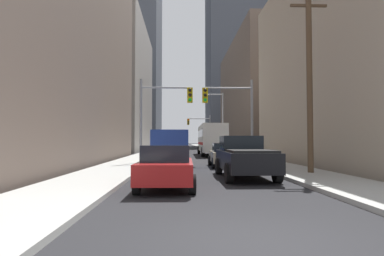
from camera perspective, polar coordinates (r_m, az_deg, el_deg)
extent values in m
plane|color=black|center=(5.72, 10.49, -19.23)|extent=(400.00, 400.00, 0.00)
cube|color=#9E9E99|center=(55.48, -5.88, -3.85)|extent=(3.01, 160.00, 0.15)
cube|color=#9E9E99|center=(55.68, 4.09, -3.85)|extent=(3.01, 160.00, 0.15)
cube|color=silver|center=(37.47, 3.35, -1.78)|extent=(2.67, 11.54, 2.90)
cube|color=black|center=(37.38, 1.43, -0.99)|extent=(0.18, 10.58, 0.80)
cube|color=red|center=(37.37, 1.42, -2.68)|extent=(0.17, 10.58, 0.28)
cylinder|color=black|center=(41.41, 1.20, -3.83)|extent=(0.32, 1.00, 1.00)
cylinder|color=black|center=(41.61, 4.44, -3.82)|extent=(0.32, 1.00, 1.00)
cylinder|color=black|center=(34.19, 1.90, -4.18)|extent=(0.32, 1.00, 1.00)
cylinder|color=black|center=(34.43, 5.82, -4.15)|extent=(0.32, 1.00, 1.00)
cube|color=black|center=(14.90, 9.09, -5.55)|extent=(2.04, 5.41, 0.80)
cube|color=black|center=(15.83, 8.39, -2.64)|extent=(1.81, 1.81, 0.70)
cube|color=black|center=(13.56, 10.19, -3.98)|extent=(1.78, 2.39, 0.10)
cylinder|color=black|center=(16.49, 4.63, -6.64)|extent=(0.28, 0.80, 0.80)
cylinder|color=black|center=(16.82, 11.18, -6.52)|extent=(0.28, 0.80, 0.80)
cylinder|color=black|center=(13.07, 6.42, -7.80)|extent=(0.28, 0.80, 0.80)
cylinder|color=black|center=(13.49, 14.59, -7.57)|extent=(0.28, 0.80, 0.80)
cube|color=navy|center=(19.81, -3.58, -3.26)|extent=(2.10, 5.24, 1.90)
cube|color=black|center=(22.41, -3.40, -2.07)|extent=(1.76, 0.05, 0.60)
cylinder|color=black|center=(21.55, -6.03, -5.70)|extent=(0.24, 0.72, 0.72)
cylinder|color=black|center=(21.50, -0.90, -5.72)|extent=(0.24, 0.72, 0.72)
cylinder|color=black|center=(18.24, -6.75, -6.33)|extent=(0.24, 0.72, 0.72)
cylinder|color=black|center=(18.18, -0.68, -6.36)|extent=(0.24, 0.72, 0.72)
cube|color=maroon|center=(11.67, -4.46, -7.27)|extent=(1.88, 4.23, 0.65)
cube|color=black|center=(11.49, -4.48, -4.36)|extent=(1.62, 1.93, 0.55)
cylinder|color=black|center=(13.10, -8.04, -8.13)|extent=(0.22, 0.64, 0.64)
cylinder|color=black|center=(13.04, -0.38, -8.18)|extent=(0.22, 0.64, 0.64)
cylinder|color=black|center=(10.45, -9.58, -9.64)|extent=(0.22, 0.64, 0.64)
cylinder|color=black|center=(10.37, 0.07, -9.73)|extent=(0.22, 0.64, 0.64)
cube|color=#C6B793|center=(21.27, 5.77, -4.98)|extent=(1.94, 4.26, 0.65)
cube|color=black|center=(21.10, 5.82, -3.37)|extent=(1.65, 1.95, 0.55)
cylinder|color=black|center=(22.53, 3.12, -5.66)|extent=(0.22, 0.64, 0.64)
cylinder|color=black|center=(22.75, 7.47, -5.61)|extent=(0.22, 0.64, 0.64)
cylinder|color=black|center=(19.86, 3.83, -6.12)|extent=(0.22, 0.64, 0.64)
cylinder|color=black|center=(20.11, 8.76, -6.05)|extent=(0.22, 0.64, 0.64)
cube|color=#141E4C|center=(32.71, -3.17, -4.01)|extent=(1.92, 4.25, 0.65)
cube|color=black|center=(32.54, -3.17, -2.96)|extent=(1.64, 1.94, 0.55)
cylinder|color=black|center=(34.09, -4.58, -4.48)|extent=(0.22, 0.64, 0.64)
cylinder|color=black|center=(34.06, -1.67, -4.49)|extent=(0.22, 0.64, 0.64)
cylinder|color=black|center=(31.40, -4.80, -4.67)|extent=(0.22, 0.64, 0.64)
cylinder|color=black|center=(31.37, -1.63, -4.68)|extent=(0.22, 0.64, 0.64)
cube|color=#195938|center=(46.32, -2.56, -3.48)|extent=(1.86, 4.22, 0.65)
cube|color=black|center=(46.16, -2.56, -2.74)|extent=(1.61, 1.92, 0.55)
cylinder|color=black|center=(47.69, -3.59, -3.83)|extent=(0.22, 0.64, 0.64)
cylinder|color=black|center=(47.67, -1.51, -3.84)|extent=(0.22, 0.64, 0.64)
cylinder|color=black|center=(45.00, -3.67, -3.93)|extent=(0.22, 0.64, 0.64)
cylinder|color=black|center=(44.99, -1.47, -3.93)|extent=(0.22, 0.64, 0.64)
cylinder|color=gray|center=(23.20, -8.87, 1.09)|extent=(0.18, 0.18, 6.00)
cylinder|color=gray|center=(23.32, -4.62, 6.99)|extent=(3.43, 0.12, 0.12)
cube|color=gold|center=(23.23, -0.37, 5.71)|extent=(0.38, 0.30, 1.05)
sphere|color=black|center=(23.11, -0.35, 6.60)|extent=(0.24, 0.24, 0.24)
sphere|color=black|center=(23.06, -0.35, 5.76)|extent=(0.24, 0.24, 0.24)
sphere|color=#19D833|center=(23.02, -0.35, 4.93)|extent=(0.24, 0.24, 0.24)
cylinder|color=gray|center=(23.59, 10.36, 1.04)|extent=(0.18, 0.18, 6.00)
cylinder|color=gray|center=(23.55, 6.34, 6.90)|extent=(3.33, 0.12, 0.12)
cube|color=gold|center=(23.29, 2.28, 5.69)|extent=(0.38, 0.30, 1.05)
sphere|color=black|center=(23.17, 2.31, 6.58)|extent=(0.24, 0.24, 0.24)
sphere|color=black|center=(23.12, 2.31, 5.75)|extent=(0.24, 0.24, 0.24)
sphere|color=#19D833|center=(23.07, 2.31, 4.91)|extent=(0.24, 0.24, 0.24)
cylinder|color=gray|center=(55.81, 3.13, -0.84)|extent=(0.18, 0.18, 6.00)
cylinder|color=gray|center=(55.78, 1.24, 1.62)|extent=(3.68, 0.12, 0.12)
cube|color=gold|center=(55.67, -0.65, 1.09)|extent=(0.38, 0.30, 1.05)
sphere|color=red|center=(55.52, -0.64, 1.45)|extent=(0.24, 0.24, 0.24)
sphere|color=black|center=(55.50, -0.64, 1.10)|extent=(0.24, 0.24, 0.24)
sphere|color=black|center=(55.48, -0.64, 0.75)|extent=(0.24, 0.24, 0.24)
cylinder|color=brown|center=(17.17, 19.69, 8.58)|extent=(0.28, 0.28, 9.70)
cube|color=brown|center=(18.13, 19.54, 19.36)|extent=(1.80, 0.12, 0.12)
cylinder|color=gray|center=(39.98, 5.36, 0.78)|extent=(0.16, 0.16, 7.50)
cylinder|color=gray|center=(40.22, 4.04, 5.84)|extent=(1.83, 0.10, 0.10)
ellipsoid|color=#4C4C51|center=(40.12, 2.73, 5.71)|extent=(0.56, 0.32, 0.20)
cube|color=gray|center=(58.00, -19.59, 6.55)|extent=(23.15, 25.63, 20.75)
cube|color=#4C515B|center=(99.88, -12.55, 12.51)|extent=(23.41, 26.61, 53.93)
cube|color=#66564C|center=(58.19, 17.35, 5.13)|extent=(21.35, 29.47, 18.02)
cube|color=#4C515B|center=(102.46, 7.67, 11.72)|extent=(17.26, 20.67, 52.58)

